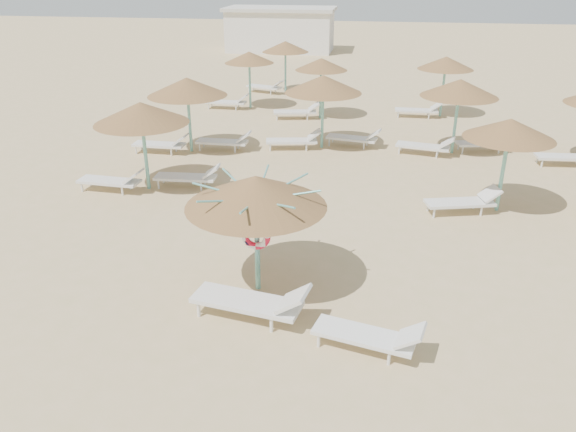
# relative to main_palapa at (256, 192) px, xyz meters

# --- Properties ---
(ground) EXTENTS (120.00, 120.00, 0.00)m
(ground) POSITION_rel_main_palapa_xyz_m (0.43, -0.17, -2.25)
(ground) COLOR tan
(ground) RESTS_ON ground
(main_palapa) EXTENTS (2.89, 2.89, 2.59)m
(main_palapa) POSITION_rel_main_palapa_xyz_m (0.00, 0.00, 0.00)
(main_palapa) COLOR #69B7AC
(main_palapa) RESTS_ON ground
(lounger_main_a) EXTENTS (2.43, 1.10, 0.85)m
(lounger_main_a) POSITION_rel_main_palapa_xyz_m (0.16, -1.14, -1.85)
(lounger_main_a) COLOR silver
(lounger_main_a) RESTS_ON ground
(lounger_main_b) EXTENTS (2.06, 1.04, 0.72)m
(lounger_main_b) POSITION_rel_main_palapa_xyz_m (2.46, -1.79, -1.91)
(lounger_main_b) COLOR silver
(lounger_main_b) RESTS_ON ground
(palapa_field) EXTENTS (17.96, 17.27, 2.72)m
(palapa_field) POSITION_rel_main_palapa_xyz_m (1.77, 10.49, 0.05)
(palapa_field) COLOR #69B7AC
(palapa_field) RESTS_ON ground
(service_hut) EXTENTS (8.40, 4.40, 3.25)m
(service_hut) POSITION_rel_main_palapa_xyz_m (-5.57, 34.83, -0.61)
(service_hut) COLOR silver
(service_hut) RESTS_ON ground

